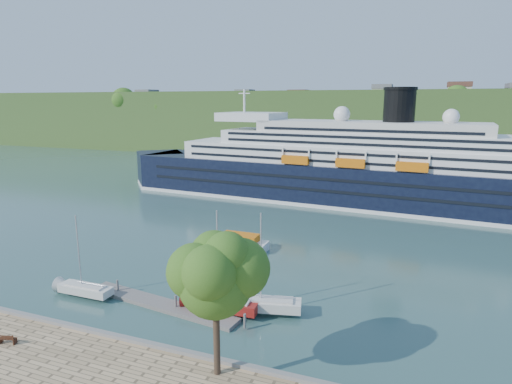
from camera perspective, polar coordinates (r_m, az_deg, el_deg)
The scene contains 11 objects.
ground at distance 40.72m, azimuth -19.16°, elevation -18.68°, with size 400.00×400.00×0.00m, color #2D514E.
far_hillside at distance 173.13m, azimuth 13.01°, elevation 8.96°, with size 400.00×50.00×24.00m, color #314E1F.
quay_coping at distance 40.02m, azimuth -19.47°, elevation -17.38°, with size 220.00×0.50×0.30m, color slate.
cruise_ship at distance 87.88m, azimuth 11.21°, elevation 6.01°, with size 102.27×14.89×22.97m, color black, non-canonical shape.
park_bench at distance 41.91m, azimuth -30.20°, elevation -16.50°, with size 1.47×0.60×0.94m, color #462414, non-canonical shape.
promenade_tree at distance 30.85m, azimuth -5.38°, elevation -13.95°, with size 7.08×7.08×11.73m, color #2F5616, non-canonical shape.
floating_pontoon at distance 45.82m, azimuth -12.60°, elevation -14.37°, with size 17.72×2.17×0.39m, color gray, non-canonical shape.
sailboat_white_near at distance 48.42m, azimuth -22.09°, elevation -8.30°, with size 6.60×1.83×8.53m, color silver, non-canonical shape.
sailboat_red at distance 41.50m, azimuth -4.42°, elevation -9.79°, with size 7.67×2.13×9.90m, color maroon, non-canonical shape.
sailboat_white_far at distance 41.35m, azimuth 1.38°, elevation -9.99°, with size 7.51×2.09×9.70m, color silver, non-canonical shape.
tender_launch at distance 60.29m, azimuth -2.13°, elevation -6.60°, with size 7.91×2.71×2.19m, color orange, non-canonical shape.
Camera 1 is at (23.46, -26.33, 20.35)m, focal length 30.00 mm.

